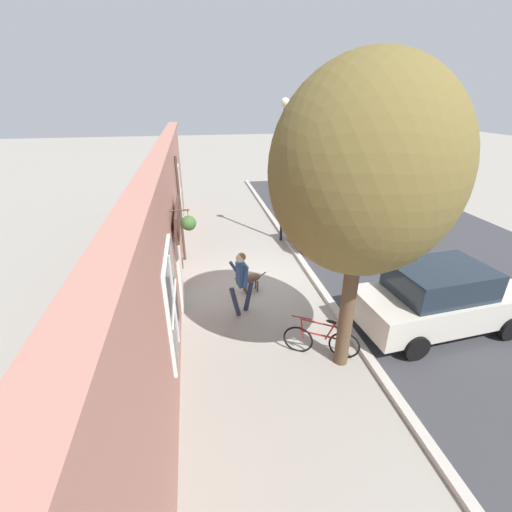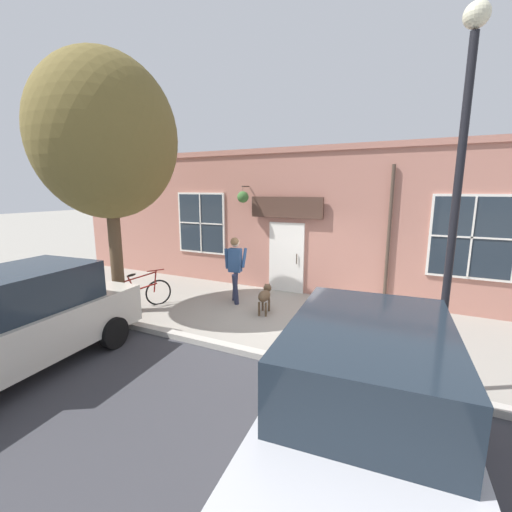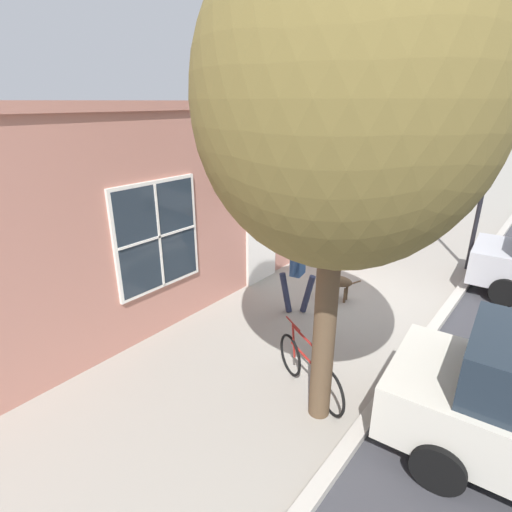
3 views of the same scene
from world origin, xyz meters
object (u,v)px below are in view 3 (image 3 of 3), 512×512
leaning_bicycle (309,370)px  street_tree_by_curb (346,108)px  street_lamp (494,136)px  pedestrian_walking (298,264)px  dog_on_leash (336,281)px

leaning_bicycle → street_tree_by_curb: bearing=-33.1°
leaning_bicycle → street_lamp: (0.80, 6.84, 3.08)m
street_lamp → leaning_bicycle: bearing=-96.6°
pedestrian_walking → street_tree_by_curb: 4.27m
pedestrian_walking → street_tree_by_curb: size_ratio=0.29×
street_lamp → dog_on_leash: bearing=-117.3°
street_lamp → street_tree_by_curb: bearing=-93.1°
pedestrian_walking → street_tree_by_curb: (1.94, -2.25, 3.06)m
dog_on_leash → street_tree_by_curb: bearing=-64.4°
dog_on_leash → leaning_bicycle: size_ratio=0.64×
dog_on_leash → street_lamp: size_ratio=0.19×
street_tree_by_curb → pedestrian_walking: bearing=130.8°
pedestrian_walking → dog_on_leash: size_ratio=1.78×
street_tree_by_curb → street_lamp: bearing=86.9°
pedestrian_walking → street_lamp: bearing=64.4°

